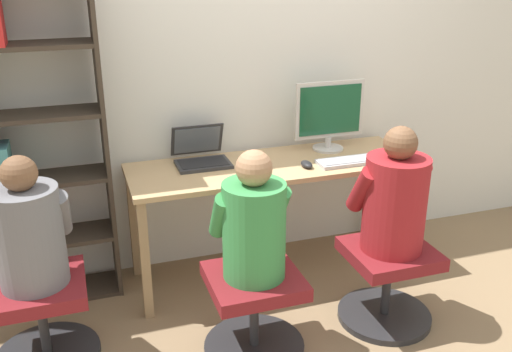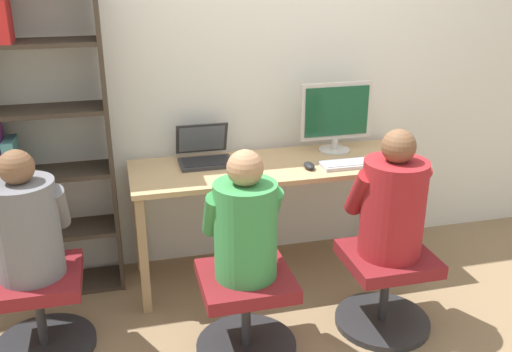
{
  "view_description": "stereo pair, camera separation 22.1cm",
  "coord_description": "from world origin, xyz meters",
  "px_view_note": "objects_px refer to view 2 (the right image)",
  "views": [
    {
      "loc": [
        -1.13,
        -2.74,
        1.92
      ],
      "look_at": [
        -0.18,
        0.09,
        0.75
      ],
      "focal_mm": 40.0,
      "sensor_mm": 36.0,
      "label": 1
    },
    {
      "loc": [
        -0.91,
        -2.8,
        1.92
      ],
      "look_at": [
        -0.18,
        0.09,
        0.75
      ],
      "focal_mm": 40.0,
      "sensor_mm": 36.0,
      "label": 2
    }
  ],
  "objects_px": {
    "keyboard": "(353,164)",
    "person_at_laptop": "(245,223)",
    "office_chair_side": "(39,308)",
    "desktop_monitor": "(336,117)",
    "person_at_monitor": "(393,202)",
    "office_chair_right": "(246,309)",
    "person_near_shelf": "(25,223)",
    "office_chair_left": "(385,285)",
    "laptop": "(205,154)"
  },
  "relations": [
    {
      "from": "keyboard",
      "to": "person_at_laptop",
      "type": "height_order",
      "value": "person_at_laptop"
    },
    {
      "from": "office_chair_side",
      "to": "person_at_laptop",
      "type": "bearing_deg",
      "value": -14.37
    },
    {
      "from": "desktop_monitor",
      "to": "person_at_monitor",
      "type": "distance_m",
      "value": 0.85
    },
    {
      "from": "person_at_monitor",
      "to": "office_chair_side",
      "type": "distance_m",
      "value": 1.88
    },
    {
      "from": "desktop_monitor",
      "to": "person_at_laptop",
      "type": "bearing_deg",
      "value": -132.86
    },
    {
      "from": "person_at_monitor",
      "to": "person_at_laptop",
      "type": "xyz_separation_m",
      "value": [
        -0.78,
        -0.03,
        -0.01
      ]
    },
    {
      "from": "person_at_laptop",
      "to": "office_chair_right",
      "type": "bearing_deg",
      "value": -90.0
    },
    {
      "from": "keyboard",
      "to": "person_at_monitor",
      "type": "relative_size",
      "value": 0.57
    },
    {
      "from": "office_chair_side",
      "to": "person_near_shelf",
      "type": "bearing_deg",
      "value": 90.0
    },
    {
      "from": "keyboard",
      "to": "office_chair_left",
      "type": "xyz_separation_m",
      "value": [
        -0.01,
        -0.54,
        -0.51
      ]
    },
    {
      "from": "person_near_shelf",
      "to": "person_at_monitor",
      "type": "bearing_deg",
      "value": -7.48
    },
    {
      "from": "person_at_laptop",
      "to": "laptop",
      "type": "bearing_deg",
      "value": 93.45
    },
    {
      "from": "office_chair_right",
      "to": "person_at_monitor",
      "type": "bearing_deg",
      "value": 2.51
    },
    {
      "from": "office_chair_left",
      "to": "person_near_shelf",
      "type": "bearing_deg",
      "value": 172.35
    },
    {
      "from": "laptop",
      "to": "office_chair_left",
      "type": "height_order",
      "value": "laptop"
    },
    {
      "from": "office_chair_left",
      "to": "person_near_shelf",
      "type": "height_order",
      "value": "person_near_shelf"
    },
    {
      "from": "office_chair_left",
      "to": "person_at_laptop",
      "type": "bearing_deg",
      "value": -178.25
    },
    {
      "from": "keyboard",
      "to": "desktop_monitor",
      "type": "bearing_deg",
      "value": 91.65
    },
    {
      "from": "person_at_monitor",
      "to": "person_near_shelf",
      "type": "height_order",
      "value": "person_at_monitor"
    },
    {
      "from": "laptop",
      "to": "office_chair_side",
      "type": "height_order",
      "value": "laptop"
    },
    {
      "from": "desktop_monitor",
      "to": "office_chair_side",
      "type": "distance_m",
      "value": 2.02
    },
    {
      "from": "laptop",
      "to": "office_chair_right",
      "type": "height_order",
      "value": "laptop"
    },
    {
      "from": "person_at_laptop",
      "to": "office_chair_left",
      "type": "bearing_deg",
      "value": 1.75
    },
    {
      "from": "laptop",
      "to": "office_chair_right",
      "type": "distance_m",
      "value": 1.01
    },
    {
      "from": "laptop",
      "to": "person_near_shelf",
      "type": "distance_m",
      "value": 1.13
    },
    {
      "from": "desktop_monitor",
      "to": "keyboard",
      "type": "height_order",
      "value": "desktop_monitor"
    },
    {
      "from": "keyboard",
      "to": "office_chair_side",
      "type": "relative_size",
      "value": 0.75
    },
    {
      "from": "keyboard",
      "to": "office_chair_right",
      "type": "height_order",
      "value": "keyboard"
    },
    {
      "from": "office_chair_left",
      "to": "person_at_laptop",
      "type": "xyz_separation_m",
      "value": [
        -0.78,
        -0.02,
        0.48
      ]
    },
    {
      "from": "laptop",
      "to": "person_near_shelf",
      "type": "bearing_deg",
      "value": -148.76
    },
    {
      "from": "desktop_monitor",
      "to": "person_at_laptop",
      "type": "height_order",
      "value": "desktop_monitor"
    },
    {
      "from": "laptop",
      "to": "person_at_laptop",
      "type": "xyz_separation_m",
      "value": [
        0.05,
        -0.85,
        -0.06
      ]
    },
    {
      "from": "laptop",
      "to": "person_near_shelf",
      "type": "xyz_separation_m",
      "value": [
        -0.96,
        -0.58,
        -0.07
      ]
    },
    {
      "from": "office_chair_right",
      "to": "person_at_laptop",
      "type": "xyz_separation_m",
      "value": [
        -0.0,
        0.0,
        0.48
      ]
    },
    {
      "from": "person_at_laptop",
      "to": "person_at_monitor",
      "type": "bearing_deg",
      "value": 2.15
    },
    {
      "from": "office_chair_right",
      "to": "person_at_monitor",
      "type": "relative_size",
      "value": 0.77
    },
    {
      "from": "desktop_monitor",
      "to": "office_chair_left",
      "type": "xyz_separation_m",
      "value": [
        -0.0,
        -0.82,
        -0.72
      ]
    },
    {
      "from": "desktop_monitor",
      "to": "office_chair_right",
      "type": "distance_m",
      "value": 1.36
    },
    {
      "from": "office_chair_left",
      "to": "office_chair_right",
      "type": "height_order",
      "value": "same"
    },
    {
      "from": "office_chair_right",
      "to": "person_at_monitor",
      "type": "distance_m",
      "value": 0.92
    },
    {
      "from": "desktop_monitor",
      "to": "keyboard",
      "type": "relative_size",
      "value": 1.19
    },
    {
      "from": "desktop_monitor",
      "to": "office_chair_side",
      "type": "xyz_separation_m",
      "value": [
        -1.8,
        -0.58,
        -0.72
      ]
    },
    {
      "from": "desktop_monitor",
      "to": "office_chair_right",
      "type": "xyz_separation_m",
      "value": [
        -0.78,
        -0.85,
        -0.72
      ]
    },
    {
      "from": "laptop",
      "to": "person_at_monitor",
      "type": "relative_size",
      "value": 0.47
    },
    {
      "from": "keyboard",
      "to": "person_near_shelf",
      "type": "relative_size",
      "value": 0.6
    },
    {
      "from": "office_chair_right",
      "to": "person_near_shelf",
      "type": "xyz_separation_m",
      "value": [
        -1.01,
        0.27,
        0.47
      ]
    },
    {
      "from": "laptop",
      "to": "office_chair_side",
      "type": "xyz_separation_m",
      "value": [
        -0.96,
        -0.59,
        -0.54
      ]
    },
    {
      "from": "keyboard",
      "to": "person_at_laptop",
      "type": "bearing_deg",
      "value": -144.38
    },
    {
      "from": "person_near_shelf",
      "to": "office_chair_right",
      "type": "bearing_deg",
      "value": -14.91
    },
    {
      "from": "office_chair_left",
      "to": "person_at_laptop",
      "type": "height_order",
      "value": "person_at_laptop"
    }
  ]
}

